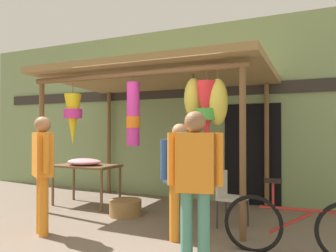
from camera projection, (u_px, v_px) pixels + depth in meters
ground_plane at (147, 227)px, 5.06m from camera, size 30.00×30.00×0.00m
shop_facade at (199, 113)px, 7.19m from camera, size 12.19×0.29×3.71m
market_stall_canopy at (156, 85)px, 5.99m from camera, size 4.14×2.58×2.61m
display_table at (87, 169)px, 6.52m from camera, size 1.26×0.70×0.79m
flower_heap_on_table at (85, 162)px, 6.47m from camera, size 0.72×0.50×0.13m
folding_chair at (228, 194)px, 5.09m from camera, size 0.44×0.44×0.84m
wicker_basket_by_table at (125, 208)px, 5.73m from camera, size 0.56×0.56×0.27m
parked_bicycle at (298, 227)px, 3.89m from camera, size 1.75×0.44×0.92m
vendor_in_orange at (42, 165)px, 4.71m from camera, size 0.51×0.40×1.67m
customer_foreground at (180, 172)px, 4.48m from camera, size 0.40×0.51×1.57m
shopper_by_bananas at (195, 176)px, 3.50m from camera, size 0.58×0.31×1.68m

